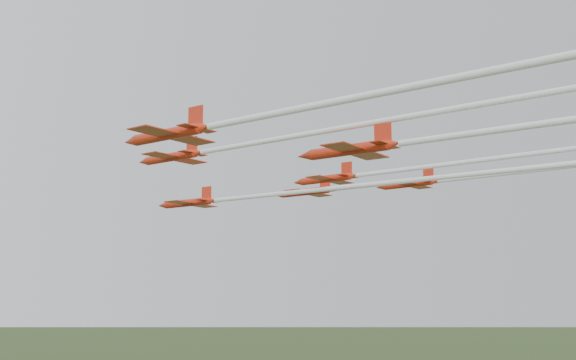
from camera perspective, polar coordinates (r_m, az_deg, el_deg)
jet_lead at (r=95.67m, az=-1.09°, el=-1.13°), size 19.12×58.98×2.61m
jet_row2_left at (r=78.99m, az=0.14°, el=3.43°), size 18.49×67.46×2.65m
jet_row2_right at (r=103.23m, az=5.94°, el=-0.45°), size 14.30×46.38×2.64m
jet_row3_left at (r=66.67m, az=-1.80°, el=5.14°), size 16.65×56.00×2.93m
jet_row3_mid at (r=87.89m, az=9.59°, el=0.88°), size 13.89×49.68×2.36m
jet_row3_right at (r=106.33m, az=14.70°, el=0.27°), size 13.08×48.36×2.52m
jet_row4_left at (r=68.47m, az=12.50°, el=3.37°), size 16.12×48.25×2.78m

